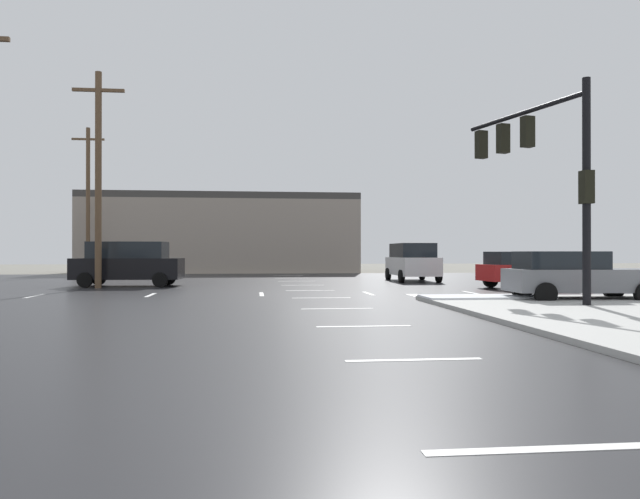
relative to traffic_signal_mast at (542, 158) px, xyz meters
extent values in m
plane|color=slate|center=(-6.27, 5.23, -4.40)|extent=(120.00, 120.00, 0.00)
cube|color=#232326|center=(-6.27, 5.23, -4.39)|extent=(44.00, 44.00, 0.02)
cube|color=white|center=(-1.27, 1.23, -4.23)|extent=(4.00, 1.60, 0.06)
cube|color=silver|center=(-6.27, -12.77, -4.37)|extent=(2.00, 0.15, 0.01)
cube|color=silver|center=(-6.27, -8.77, -4.37)|extent=(2.00, 0.15, 0.01)
cube|color=silver|center=(-6.27, -4.77, -4.37)|extent=(2.00, 0.15, 0.01)
cube|color=silver|center=(-6.27, -0.77, -4.37)|extent=(2.00, 0.15, 0.01)
cube|color=silver|center=(-6.27, 3.23, -4.37)|extent=(2.00, 0.15, 0.01)
cube|color=silver|center=(-6.27, 7.23, -4.37)|extent=(2.00, 0.15, 0.01)
cube|color=silver|center=(-6.27, 11.23, -4.37)|extent=(2.00, 0.15, 0.01)
cube|color=silver|center=(-6.27, 15.23, -4.37)|extent=(2.00, 0.15, 0.01)
cube|color=silver|center=(-6.27, 19.23, -4.37)|extent=(2.00, 0.15, 0.01)
cube|color=silver|center=(-6.27, 23.23, -4.37)|extent=(2.00, 0.15, 0.01)
cube|color=silver|center=(-16.27, 5.23, -4.37)|extent=(0.15, 2.00, 0.01)
cube|color=silver|center=(-12.27, 5.23, -4.37)|extent=(0.15, 2.00, 0.01)
cube|color=silver|center=(-8.27, 5.23, -4.37)|extent=(0.15, 2.00, 0.01)
cube|color=silver|center=(-4.27, 5.23, -4.37)|extent=(0.15, 2.00, 0.01)
cube|color=silver|center=(-0.27, 5.23, -4.37)|extent=(0.15, 2.00, 0.01)
cube|color=silver|center=(3.73, 5.23, -4.37)|extent=(0.15, 2.00, 0.01)
cube|color=silver|center=(-2.77, 1.23, -4.37)|extent=(0.45, 7.00, 0.01)
cylinder|color=black|center=(0.42, -1.69, -1.17)|extent=(0.22, 0.22, 6.18)
cylinder|color=black|center=(-0.22, 0.90, 1.52)|extent=(1.43, 5.22, 0.14)
cube|color=black|center=(-0.16, 0.64, 0.90)|extent=(0.42, 0.36, 0.95)
sphere|color=red|center=(-0.20, 0.79, 1.18)|extent=(0.20, 0.20, 0.20)
cube|color=black|center=(-0.45, 1.81, 0.90)|extent=(0.42, 0.36, 0.95)
sphere|color=red|center=(-0.49, 1.96, 1.18)|extent=(0.20, 0.20, 0.20)
cube|color=black|center=(-0.74, 2.97, 0.90)|extent=(0.42, 0.36, 0.95)
sphere|color=red|center=(-0.78, 3.13, 1.18)|extent=(0.20, 0.20, 0.20)
cube|color=black|center=(0.42, -1.69, -1.06)|extent=(0.28, 0.36, 0.90)
cube|color=gray|center=(-10.99, 31.76, -1.62)|extent=(20.87, 8.00, 5.55)
cube|color=#3F3D3A|center=(-10.99, 31.76, 1.41)|extent=(20.87, 8.00, 0.50)
cube|color=black|center=(-14.26, 11.31, -3.57)|extent=(4.90, 2.21, 0.95)
cube|color=black|center=(-14.26, 11.31, -2.72)|extent=(3.45, 1.98, 0.75)
cylinder|color=black|center=(-15.94, 10.42, -4.05)|extent=(0.67, 0.26, 0.66)
cylinder|color=black|center=(-15.83, 12.37, -4.05)|extent=(0.67, 0.26, 0.66)
cylinder|color=black|center=(-12.68, 10.24, -4.05)|extent=(0.67, 0.26, 0.66)
cylinder|color=black|center=(-12.57, 12.19, -4.05)|extent=(0.67, 0.26, 0.66)
sphere|color=white|center=(-16.64, 10.81, -3.57)|extent=(0.18, 0.18, 0.18)
sphere|color=white|center=(-16.57, 12.06, -3.57)|extent=(0.18, 0.18, 0.18)
cube|color=#B21919|center=(3.43, 7.81, -3.70)|extent=(4.64, 2.18, 0.70)
cube|color=black|center=(2.76, 7.75, -3.07)|extent=(2.61, 1.86, 0.55)
cylinder|color=black|center=(4.88, 8.84, -4.05)|extent=(0.68, 0.28, 0.66)
cylinder|color=black|center=(5.03, 7.05, -4.05)|extent=(0.68, 0.28, 0.66)
cylinder|color=black|center=(1.83, 8.57, -4.05)|extent=(0.68, 0.28, 0.66)
cylinder|color=black|center=(1.99, 6.78, -4.05)|extent=(0.68, 0.28, 0.66)
sphere|color=white|center=(5.57, 8.57, -3.70)|extent=(0.18, 0.18, 0.18)
sphere|color=white|center=(5.67, 7.43, -3.70)|extent=(0.18, 0.18, 0.18)
cube|color=slate|center=(1.63, 0.73, -3.70)|extent=(4.59, 2.04, 0.70)
cube|color=black|center=(0.96, 0.77, -3.07)|extent=(2.56, 1.79, 0.55)
cylinder|color=black|center=(3.21, 1.54, -4.05)|extent=(0.67, 0.26, 0.66)
cylinder|color=black|center=(0.15, 1.71, -4.05)|extent=(0.67, 0.26, 0.66)
cylinder|color=black|center=(0.05, -0.09, -4.05)|extent=(0.67, 0.26, 0.66)
sphere|color=white|center=(3.86, 1.18, -3.70)|extent=(0.18, 0.18, 0.18)
cube|color=white|center=(-0.06, 14.76, -3.57)|extent=(2.01, 4.82, 0.95)
cube|color=black|center=(-0.06, 14.76, -2.72)|extent=(1.83, 3.38, 0.75)
cylinder|color=black|center=(-1.02, 16.41, -4.05)|extent=(0.23, 0.66, 0.66)
cylinder|color=black|center=(0.93, 16.38, -4.05)|extent=(0.23, 0.66, 0.66)
cylinder|color=black|center=(-1.05, 13.14, -4.05)|extent=(0.23, 0.66, 0.66)
cylinder|color=black|center=(0.90, 13.12, -4.05)|extent=(0.23, 0.66, 0.66)
sphere|color=white|center=(-0.66, 17.12, -3.57)|extent=(0.18, 0.18, 0.18)
sphere|color=white|center=(0.59, 17.11, -3.57)|extent=(0.18, 0.18, 0.18)
cylinder|color=brown|center=(-15.26, 9.96, 0.31)|extent=(0.28, 0.28, 9.41)
cube|color=brown|center=(-15.26, 9.96, 4.21)|extent=(2.20, 0.14, 0.14)
cylinder|color=brown|center=(-20.01, 26.51, 0.72)|extent=(0.28, 0.28, 10.24)
cube|color=brown|center=(-20.01, 26.51, 5.04)|extent=(2.20, 0.14, 0.14)
camera|label=1|loc=(-8.57, -17.35, -2.82)|focal=34.28mm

